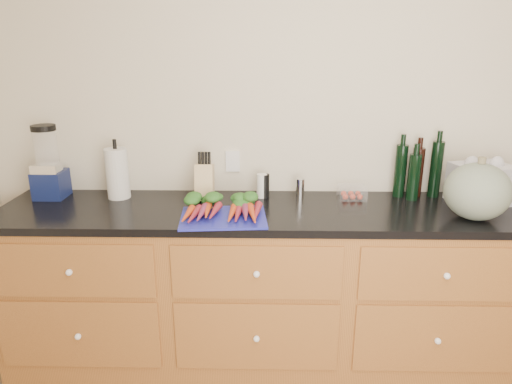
{
  "coord_description": "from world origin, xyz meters",
  "views": [
    {
      "loc": [
        -0.41,
        -0.97,
        1.75
      ],
      "look_at": [
        -0.46,
        1.2,
        1.06
      ],
      "focal_mm": 32.0,
      "sensor_mm": 36.0,
      "label": 1
    }
  ],
  "objects_px": {
    "blender_appliance": "(48,166)",
    "paper_towel": "(117,173)",
    "carrots": "(224,208)",
    "squash": "(477,191)",
    "knife_block": "(205,182)",
    "cutting_board": "(223,217)",
    "tomato_box": "(352,192)"
  },
  "relations": [
    {
      "from": "blender_appliance",
      "to": "paper_towel",
      "type": "bearing_deg",
      "value": 0.33
    },
    {
      "from": "carrots",
      "to": "squash",
      "type": "height_order",
      "value": "squash"
    },
    {
      "from": "squash",
      "to": "knife_block",
      "type": "bearing_deg",
      "value": 168.68
    },
    {
      "from": "cutting_board",
      "to": "carrots",
      "type": "height_order",
      "value": "carrots"
    },
    {
      "from": "paper_towel",
      "to": "knife_block",
      "type": "distance_m",
      "value": 0.49
    },
    {
      "from": "carrots",
      "to": "tomato_box",
      "type": "xyz_separation_m",
      "value": [
        0.69,
        0.28,
        -0.0
      ]
    },
    {
      "from": "carrots",
      "to": "blender_appliance",
      "type": "relative_size",
      "value": 1.02
    },
    {
      "from": "cutting_board",
      "to": "knife_block",
      "type": "distance_m",
      "value": 0.34
    },
    {
      "from": "squash",
      "to": "blender_appliance",
      "type": "height_order",
      "value": "blender_appliance"
    },
    {
      "from": "knife_block",
      "to": "squash",
      "type": "bearing_deg",
      "value": -11.32
    },
    {
      "from": "carrots",
      "to": "knife_block",
      "type": "xyz_separation_m",
      "value": [
        -0.13,
        0.25,
        0.06
      ]
    },
    {
      "from": "cutting_board",
      "to": "knife_block",
      "type": "xyz_separation_m",
      "value": [
        -0.13,
        0.3,
        0.09
      ]
    },
    {
      "from": "knife_block",
      "to": "paper_towel",
      "type": "bearing_deg",
      "value": 177.65
    },
    {
      "from": "cutting_board",
      "to": "squash",
      "type": "bearing_deg",
      "value": 1.21
    },
    {
      "from": "paper_towel",
      "to": "cutting_board",
      "type": "bearing_deg",
      "value": -27.46
    },
    {
      "from": "squash",
      "to": "paper_towel",
      "type": "height_order",
      "value": "same"
    },
    {
      "from": "carrots",
      "to": "tomato_box",
      "type": "bearing_deg",
      "value": 22.25
    },
    {
      "from": "carrots",
      "to": "blender_appliance",
      "type": "xyz_separation_m",
      "value": [
        -1.0,
        0.27,
        0.14
      ]
    },
    {
      "from": "cutting_board",
      "to": "knife_block",
      "type": "height_order",
      "value": "knife_block"
    },
    {
      "from": "squash",
      "to": "blender_appliance",
      "type": "xyz_separation_m",
      "value": [
        -2.23,
        0.29,
        0.04
      ]
    },
    {
      "from": "tomato_box",
      "to": "knife_block",
      "type": "bearing_deg",
      "value": -177.91
    },
    {
      "from": "squash",
      "to": "knife_block",
      "type": "distance_m",
      "value": 1.39
    },
    {
      "from": "blender_appliance",
      "to": "knife_block",
      "type": "relative_size",
      "value": 2.07
    },
    {
      "from": "blender_appliance",
      "to": "carrots",
      "type": "bearing_deg",
      "value": -15.21
    },
    {
      "from": "carrots",
      "to": "knife_block",
      "type": "relative_size",
      "value": 2.1
    },
    {
      "from": "carrots",
      "to": "blender_appliance",
      "type": "distance_m",
      "value": 1.04
    },
    {
      "from": "cutting_board",
      "to": "tomato_box",
      "type": "height_order",
      "value": "tomato_box"
    },
    {
      "from": "carrots",
      "to": "paper_towel",
      "type": "xyz_separation_m",
      "value": [
        -0.62,
        0.27,
        0.1
      ]
    },
    {
      "from": "cutting_board",
      "to": "paper_towel",
      "type": "height_order",
      "value": "paper_towel"
    },
    {
      "from": "cutting_board",
      "to": "squash",
      "type": "xyz_separation_m",
      "value": [
        1.24,
        0.03,
        0.13
      ]
    },
    {
      "from": "cutting_board",
      "to": "tomato_box",
      "type": "relative_size",
      "value": 2.77
    },
    {
      "from": "cutting_board",
      "to": "tomato_box",
      "type": "distance_m",
      "value": 0.77
    }
  ]
}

